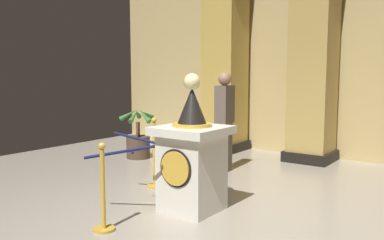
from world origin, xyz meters
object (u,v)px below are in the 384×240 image
pedestal_clock (192,159)px  bystander_guest (224,119)px  potted_palm_left (138,142)px  stanchion_near (154,163)px  stanchion_far (103,201)px

pedestal_clock → bystander_guest: bystander_guest is taller
pedestal_clock → bystander_guest: bearing=110.7°
pedestal_clock → potted_palm_left: pedestal_clock is taller
pedestal_clock → bystander_guest: size_ratio=0.99×
pedestal_clock → stanchion_near: 1.24m
stanchion_near → stanchion_far: (0.70, -1.64, -0.03)m
stanchion_near → potted_palm_left: size_ratio=1.01×
stanchion_near → stanchion_far: stanchion_near is taller
potted_palm_left → stanchion_near: bearing=-40.0°
stanchion_far → bystander_guest: size_ratio=0.56×
stanchion_far → bystander_guest: bearing=96.8°
pedestal_clock → stanchion_far: 1.22m
stanchion_far → potted_palm_left: size_ratio=0.93×
bystander_guest → stanchion_far: bearing=-83.2°
stanchion_near → bystander_guest: 1.60m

